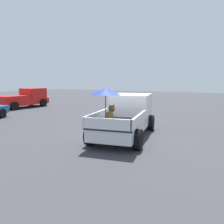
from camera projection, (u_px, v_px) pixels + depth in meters
The scene contains 3 objects.
ground_plane at pixel (124, 137), 10.45m from camera, with size 80.00×80.00×0.00m, color #38383D.
pickup_truck_main at pixel (126, 115), 10.70m from camera, with size 5.29×2.91×2.34m.
pickup_truck_red at pixel (25, 98), 21.32m from camera, with size 4.92×2.45×1.80m.
Camera 1 is at (-9.31, -4.14, 2.65)m, focal length 35.72 mm.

